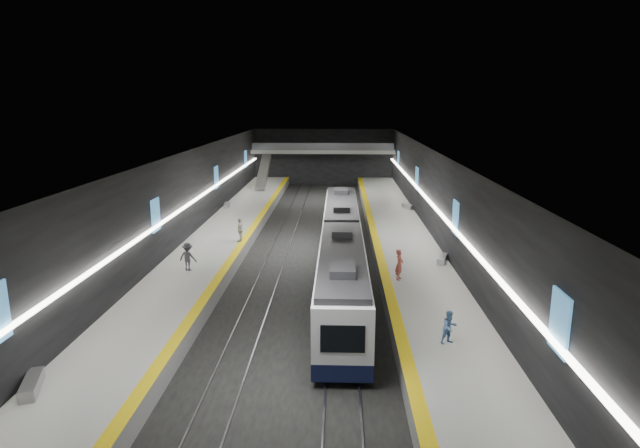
{
  "coord_description": "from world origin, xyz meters",
  "views": [
    {
      "loc": [
        2.3,
        -42.39,
        11.95
      ],
      "look_at": [
        0.78,
        -0.31,
        2.2
      ],
      "focal_mm": 30.0,
      "sensor_mm": 36.0,
      "label": 1
    }
  ],
  "objects_px": {
    "bench_right_far": "(408,206)",
    "bench_right_near": "(442,259)",
    "passenger_left_b": "(188,257)",
    "train": "(342,246)",
    "escalator": "(263,172)",
    "bench_left_near": "(32,385)",
    "passenger_left_a": "(240,230)",
    "passenger_right_b": "(450,328)",
    "passenger_right_a": "(399,265)",
    "bench_left_far": "(227,205)"
  },
  "relations": [
    {
      "from": "bench_right_far",
      "to": "bench_right_near",
      "type": "bearing_deg",
      "value": -113.95
    },
    {
      "from": "bench_right_far",
      "to": "passenger_left_b",
      "type": "bearing_deg",
      "value": -152.56
    },
    {
      "from": "train",
      "to": "passenger_left_b",
      "type": "height_order",
      "value": "train"
    },
    {
      "from": "escalator",
      "to": "passenger_left_b",
      "type": "bearing_deg",
      "value": -90.15
    },
    {
      "from": "bench_left_near",
      "to": "passenger_left_a",
      "type": "relative_size",
      "value": 1.06
    },
    {
      "from": "passenger_left_b",
      "to": "train",
      "type": "bearing_deg",
      "value": -153.87
    },
    {
      "from": "passenger_right_b",
      "to": "bench_right_near",
      "type": "bearing_deg",
      "value": 55.53
    },
    {
      "from": "train",
      "to": "passenger_right_a",
      "type": "bearing_deg",
      "value": -43.72
    },
    {
      "from": "passenger_right_a",
      "to": "passenger_right_b",
      "type": "bearing_deg",
      "value": -149.88
    },
    {
      "from": "passenger_right_a",
      "to": "passenger_left_a",
      "type": "distance_m",
      "value": 14.56
    },
    {
      "from": "train",
      "to": "passenger_left_b",
      "type": "distance_m",
      "value": 10.32
    },
    {
      "from": "bench_left_far",
      "to": "passenger_right_a",
      "type": "distance_m",
      "value": 27.64
    },
    {
      "from": "bench_right_far",
      "to": "passenger_left_b",
      "type": "height_order",
      "value": "passenger_left_b"
    },
    {
      "from": "passenger_right_b",
      "to": "bench_left_far",
      "type": "bearing_deg",
      "value": 92.74
    },
    {
      "from": "train",
      "to": "passenger_right_a",
      "type": "distance_m",
      "value": 4.98
    },
    {
      "from": "bench_left_near",
      "to": "bench_right_near",
      "type": "xyz_separation_m",
      "value": [
        19.0,
        17.57,
        -0.02
      ]
    },
    {
      "from": "bench_right_near",
      "to": "bench_left_near",
      "type": "bearing_deg",
      "value": -119.23
    },
    {
      "from": "train",
      "to": "bench_right_near",
      "type": "bearing_deg",
      "value": 3.16
    },
    {
      "from": "passenger_left_a",
      "to": "bench_right_far",
      "type": "bearing_deg",
      "value": 135.84
    },
    {
      "from": "passenger_right_a",
      "to": "train",
      "type": "bearing_deg",
      "value": 68.02
    },
    {
      "from": "bench_left_far",
      "to": "bench_right_near",
      "type": "relative_size",
      "value": 0.95
    },
    {
      "from": "escalator",
      "to": "bench_right_near",
      "type": "xyz_separation_m",
      "value": [
        17.0,
        -32.58,
        -1.67
      ]
    },
    {
      "from": "escalator",
      "to": "bench_left_far",
      "type": "relative_size",
      "value": 4.58
    },
    {
      "from": "passenger_right_b",
      "to": "passenger_left_a",
      "type": "relative_size",
      "value": 0.82
    },
    {
      "from": "train",
      "to": "passenger_left_a",
      "type": "xyz_separation_m",
      "value": [
        -8.0,
        5.38,
        -0.24
      ]
    },
    {
      "from": "escalator",
      "to": "bench_right_near",
      "type": "height_order",
      "value": "escalator"
    },
    {
      "from": "escalator",
      "to": "bench_right_near",
      "type": "bearing_deg",
      "value": -62.44
    },
    {
      "from": "passenger_right_b",
      "to": "bench_left_near",
      "type": "bearing_deg",
      "value": 170.36
    },
    {
      "from": "bench_left_near",
      "to": "passenger_left_b",
      "type": "xyz_separation_m",
      "value": [
        1.91,
        15.06,
        0.68
      ]
    },
    {
      "from": "bench_right_far",
      "to": "passenger_right_a",
      "type": "height_order",
      "value": "passenger_right_a"
    },
    {
      "from": "bench_right_far",
      "to": "escalator",
      "type": "bearing_deg",
      "value": 117.24
    },
    {
      "from": "passenger_left_a",
      "to": "bench_left_near",
      "type": "bearing_deg",
      "value": -7.05
    },
    {
      "from": "bench_left_near",
      "to": "bench_right_near",
      "type": "relative_size",
      "value": 1.1
    },
    {
      "from": "bench_right_near",
      "to": "passenger_right_b",
      "type": "bearing_deg",
      "value": -81.19
    },
    {
      "from": "escalator",
      "to": "bench_left_far",
      "type": "height_order",
      "value": "escalator"
    },
    {
      "from": "escalator",
      "to": "bench_right_far",
      "type": "distance_m",
      "value": 21.88
    },
    {
      "from": "escalator",
      "to": "passenger_left_a",
      "type": "xyz_separation_m",
      "value": [
        2.0,
        -27.58,
        -0.94
      ]
    },
    {
      "from": "bench_left_near",
      "to": "bench_right_near",
      "type": "distance_m",
      "value": 25.88
    },
    {
      "from": "bench_left_near",
      "to": "passenger_right_b",
      "type": "relative_size",
      "value": 1.29
    },
    {
      "from": "bench_right_near",
      "to": "bench_right_far",
      "type": "xyz_separation_m",
      "value": [
        0.0,
        18.9,
        0.0
      ]
    },
    {
      "from": "bench_right_far",
      "to": "passenger_left_b",
      "type": "distance_m",
      "value": 27.4
    },
    {
      "from": "passenger_right_a",
      "to": "passenger_left_b",
      "type": "relative_size",
      "value": 1.04
    },
    {
      "from": "passenger_right_a",
      "to": "passenger_right_b",
      "type": "distance_m",
      "value": 9.11
    },
    {
      "from": "train",
      "to": "bench_right_near",
      "type": "distance_m",
      "value": 7.08
    },
    {
      "from": "passenger_right_a",
      "to": "passenger_left_a",
      "type": "xyz_separation_m",
      "value": [
        -11.59,
        8.82,
        -0.01
      ]
    },
    {
      "from": "passenger_left_b",
      "to": "passenger_left_a",
      "type": "bearing_deg",
      "value": -91.31
    },
    {
      "from": "bench_left_near",
      "to": "passenger_right_a",
      "type": "distance_m",
      "value": 20.8
    },
    {
      "from": "passenger_right_b",
      "to": "passenger_left_b",
      "type": "bearing_deg",
      "value": 120.21
    },
    {
      "from": "bench_left_far",
      "to": "passenger_left_b",
      "type": "relative_size",
      "value": 0.94
    },
    {
      "from": "bench_right_far",
      "to": "bench_left_far",
      "type": "bearing_deg",
      "value": 155.78
    }
  ]
}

